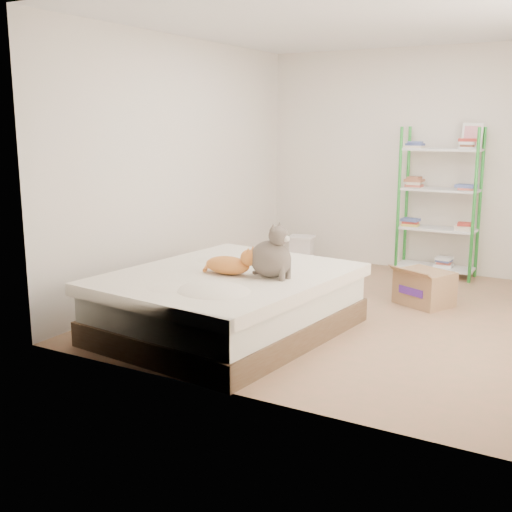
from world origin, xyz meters
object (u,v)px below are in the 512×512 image
Objects in this scene: shelf_unit at (440,202)px; white_bin at (302,249)px; bed at (228,303)px; orange_cat at (228,263)px; cardboard_box at (424,288)px; grey_cat at (271,251)px.

white_bin is at bearing -174.29° from shelf_unit.
shelf_unit is at bearing 5.71° from white_bin.
shelf_unit is (1.01, 2.93, 0.60)m from bed.
orange_cat reaches higher than bed.
white_bin is (-0.66, 2.81, -0.44)m from orange_cat.
bed reaches higher than cardboard_box.
grey_cat is 1.23× the size of white_bin.
cardboard_box reaches higher than white_bin.
white_bin is at bearing 25.63° from grey_cat.
orange_cat is 1.33× the size of white_bin.
bed reaches higher than white_bin.
shelf_unit reaches higher than orange_cat.
shelf_unit is at bearing 77.09° from bed.
cardboard_box is at bearing 52.87° from orange_cat.
grey_cat reaches higher than orange_cat.
white_bin is (-1.65, -0.16, -0.68)m from shelf_unit.
shelf_unit is at bearing 69.68° from orange_cat.
grey_cat is 2.97m from white_bin.
cardboard_box is (1.22, 1.66, -0.09)m from bed.
bed is at bearing -108.95° from shelf_unit.
orange_cat is 2.92m from white_bin.
orange_cat is at bearing -100.13° from cardboard_box.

